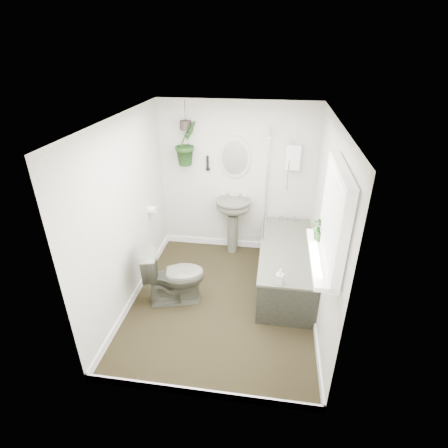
# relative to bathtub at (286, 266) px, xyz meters

# --- Properties ---
(floor) EXTENTS (2.30, 2.80, 0.02)m
(floor) POSITION_rel_bathtub_xyz_m (-0.80, -0.50, -0.30)
(floor) COLOR black
(floor) RESTS_ON ground
(ceiling) EXTENTS (2.30, 2.80, 0.02)m
(ceiling) POSITION_rel_bathtub_xyz_m (-0.80, -0.50, 2.02)
(ceiling) COLOR white
(ceiling) RESTS_ON ground
(wall_back) EXTENTS (2.30, 0.02, 2.30)m
(wall_back) POSITION_rel_bathtub_xyz_m (-0.80, 0.91, 0.86)
(wall_back) COLOR silver
(wall_back) RESTS_ON ground
(wall_front) EXTENTS (2.30, 0.02, 2.30)m
(wall_front) POSITION_rel_bathtub_xyz_m (-0.80, -1.91, 0.86)
(wall_front) COLOR silver
(wall_front) RESTS_ON ground
(wall_left) EXTENTS (0.02, 2.80, 2.30)m
(wall_left) POSITION_rel_bathtub_xyz_m (-1.96, -0.50, 0.86)
(wall_left) COLOR silver
(wall_left) RESTS_ON ground
(wall_right) EXTENTS (0.02, 2.80, 2.30)m
(wall_right) POSITION_rel_bathtub_xyz_m (0.36, -0.50, 0.86)
(wall_right) COLOR silver
(wall_right) RESTS_ON ground
(skirting) EXTENTS (2.30, 2.80, 0.10)m
(skirting) POSITION_rel_bathtub_xyz_m (-0.80, -0.50, -0.24)
(skirting) COLOR white
(skirting) RESTS_ON floor
(bathtub) EXTENTS (0.72, 1.72, 0.58)m
(bathtub) POSITION_rel_bathtub_xyz_m (0.00, 0.00, 0.00)
(bathtub) COLOR #525346
(bathtub) RESTS_ON floor
(bath_screen) EXTENTS (0.04, 0.72, 1.40)m
(bath_screen) POSITION_rel_bathtub_xyz_m (-0.33, 0.49, 0.99)
(bath_screen) COLOR silver
(bath_screen) RESTS_ON bathtub
(shower_box) EXTENTS (0.20, 0.10, 0.35)m
(shower_box) POSITION_rel_bathtub_xyz_m (0.00, 0.84, 1.26)
(shower_box) COLOR white
(shower_box) RESTS_ON wall_back
(oval_mirror) EXTENTS (0.46, 0.03, 0.62)m
(oval_mirror) POSITION_rel_bathtub_xyz_m (-0.82, 0.87, 1.21)
(oval_mirror) COLOR #B8B0A7
(oval_mirror) RESTS_ON wall_back
(wall_sconce) EXTENTS (0.04, 0.04, 0.22)m
(wall_sconce) POSITION_rel_bathtub_xyz_m (-1.22, 0.86, 1.11)
(wall_sconce) COLOR black
(wall_sconce) RESTS_ON wall_back
(toilet_roll_holder) EXTENTS (0.11, 0.11, 0.11)m
(toilet_roll_holder) POSITION_rel_bathtub_xyz_m (-1.90, 0.20, 0.61)
(toilet_roll_holder) COLOR white
(toilet_roll_holder) RESTS_ON wall_left
(window_recess) EXTENTS (0.08, 1.00, 0.90)m
(window_recess) POSITION_rel_bathtub_xyz_m (0.29, -1.20, 1.36)
(window_recess) COLOR white
(window_recess) RESTS_ON wall_right
(window_sill) EXTENTS (0.18, 1.00, 0.04)m
(window_sill) POSITION_rel_bathtub_xyz_m (0.22, -1.20, 0.94)
(window_sill) COLOR white
(window_sill) RESTS_ON wall_right
(window_blinds) EXTENTS (0.01, 0.86, 0.76)m
(window_blinds) POSITION_rel_bathtub_xyz_m (0.24, -1.20, 1.36)
(window_blinds) COLOR white
(window_blinds) RESTS_ON wall_right
(toilet) EXTENTS (0.85, 0.63, 0.77)m
(toilet) POSITION_rel_bathtub_xyz_m (-1.40, -0.57, 0.10)
(toilet) COLOR #525346
(toilet) RESTS_ON floor
(pedestal_sink) EXTENTS (0.57, 0.50, 0.89)m
(pedestal_sink) POSITION_rel_bathtub_xyz_m (-0.82, 0.74, 0.16)
(pedestal_sink) COLOR #525346
(pedestal_sink) RESTS_ON floor
(sill_plant) EXTENTS (0.26, 0.24, 0.25)m
(sill_plant) POSITION_rel_bathtub_xyz_m (0.25, -0.90, 1.08)
(sill_plant) COLOR black
(sill_plant) RESTS_ON window_sill
(hanging_plant) EXTENTS (0.43, 0.44, 0.62)m
(hanging_plant) POSITION_rel_bathtub_xyz_m (-1.50, 0.75, 1.42)
(hanging_plant) COLOR black
(hanging_plant) RESTS_ON ceiling
(soap_bottle) EXTENTS (0.10, 0.10, 0.18)m
(soap_bottle) POSITION_rel_bathtub_xyz_m (-0.11, -0.79, 0.38)
(soap_bottle) COLOR black
(soap_bottle) RESTS_ON bathtub
(hanging_pot) EXTENTS (0.16, 0.16, 0.12)m
(hanging_pot) POSITION_rel_bathtub_xyz_m (-1.50, 0.75, 1.67)
(hanging_pot) COLOR #302621
(hanging_pot) RESTS_ON ceiling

